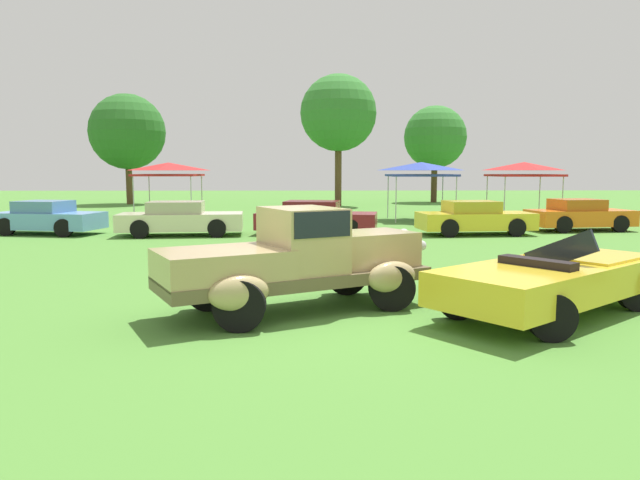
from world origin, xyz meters
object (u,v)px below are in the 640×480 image
(show_car_skyblue, at_px, (47,218))
(canopy_tent_center_field, at_px, (421,168))
(show_car_burgundy, at_px, (316,218))
(canopy_tent_left_field, at_px, (168,168))
(feature_pickup_truck, at_px, (298,259))
(neighbor_convertible, at_px, (554,278))
(show_car_yellow, at_px, (474,218))
(show_car_orange, at_px, (580,215))
(show_car_cream, at_px, (180,219))
(canopy_tent_right_field, at_px, (524,168))

(show_car_skyblue, distance_m, canopy_tent_center_field, 15.90)
(show_car_burgundy, distance_m, canopy_tent_left_field, 10.56)
(feature_pickup_truck, height_order, neighbor_convertible, feature_pickup_truck)
(canopy_tent_center_field, bearing_deg, neighbor_convertible, -93.87)
(show_car_burgundy, bearing_deg, canopy_tent_center_field, 50.55)
(show_car_burgundy, xyz_separation_m, show_car_yellow, (5.76, -0.08, -0.00))
(show_car_burgundy, relative_size, show_car_orange, 1.11)
(show_car_orange, height_order, canopy_tent_center_field, canopy_tent_center_field)
(show_car_skyblue, bearing_deg, feature_pickup_truck, -51.52)
(show_car_cream, relative_size, canopy_tent_center_field, 1.51)
(feature_pickup_truck, xyz_separation_m, canopy_tent_left_field, (-6.71, 19.12, 1.55))
(show_car_orange, bearing_deg, show_car_yellow, -163.31)
(neighbor_convertible, xyz_separation_m, canopy_tent_left_field, (-10.83, 19.39, 1.84))
(canopy_tent_center_field, bearing_deg, show_car_cream, -147.53)
(neighbor_convertible, bearing_deg, show_car_skyblue, 138.15)
(show_car_burgundy, distance_m, show_car_yellow, 5.76)
(show_car_yellow, xyz_separation_m, show_car_orange, (4.46, 1.34, -0.00))
(show_car_yellow, xyz_separation_m, canopy_tent_center_field, (-0.82, 6.08, 1.82))
(show_car_burgundy, bearing_deg, show_car_yellow, -0.82)
(show_car_yellow, relative_size, show_car_orange, 1.03)
(show_car_cream, xyz_separation_m, canopy_tent_center_field, (9.77, 6.22, 1.82))
(neighbor_convertible, distance_m, show_car_orange, 14.57)
(show_car_skyblue, xyz_separation_m, show_car_yellow, (15.57, -0.41, 0.00))
(neighbor_convertible, xyz_separation_m, show_car_burgundy, (-3.73, 11.79, 0.02))
(show_car_skyblue, height_order, canopy_tent_center_field, canopy_tent_center_field)
(feature_pickup_truck, height_order, show_car_orange, feature_pickup_truck)
(feature_pickup_truck, distance_m, canopy_tent_left_field, 20.32)
(show_car_yellow, bearing_deg, canopy_tent_left_field, 149.14)
(feature_pickup_truck, relative_size, canopy_tent_center_field, 1.55)
(show_car_skyblue, xyz_separation_m, canopy_tent_right_field, (19.44, 5.39, 1.82))
(neighbor_convertible, distance_m, show_car_skyblue, 18.18)
(canopy_tent_left_field, relative_size, canopy_tent_center_field, 1.00)
(canopy_tent_center_field, bearing_deg, canopy_tent_left_field, 172.41)
(canopy_tent_left_field, distance_m, canopy_tent_center_field, 12.14)
(canopy_tent_left_field, bearing_deg, canopy_tent_right_field, -6.42)
(feature_pickup_truck, xyz_separation_m, show_car_orange, (10.61, 12.77, -0.27))
(neighbor_convertible, relative_size, show_car_cream, 1.01)
(show_car_burgundy, height_order, show_car_yellow, same)
(canopy_tent_center_field, bearing_deg, show_car_burgundy, -129.45)
(neighbor_convertible, height_order, canopy_tent_left_field, canopy_tent_left_field)
(neighbor_convertible, distance_m, canopy_tent_right_field, 18.57)
(show_car_yellow, bearing_deg, feature_pickup_truck, -118.26)
(show_car_cream, bearing_deg, show_car_burgundy, 2.65)
(neighbor_convertible, xyz_separation_m, show_car_cream, (-8.57, 11.57, 0.02))
(show_car_yellow, relative_size, canopy_tent_left_field, 1.41)
(show_car_cream, distance_m, canopy_tent_left_field, 8.34)
(show_car_orange, bearing_deg, canopy_tent_left_field, 159.88)
(feature_pickup_truck, distance_m, show_car_burgundy, 11.53)
(neighbor_convertible, bearing_deg, show_car_yellow, 80.19)
(neighbor_convertible, relative_size, canopy_tent_center_field, 1.53)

